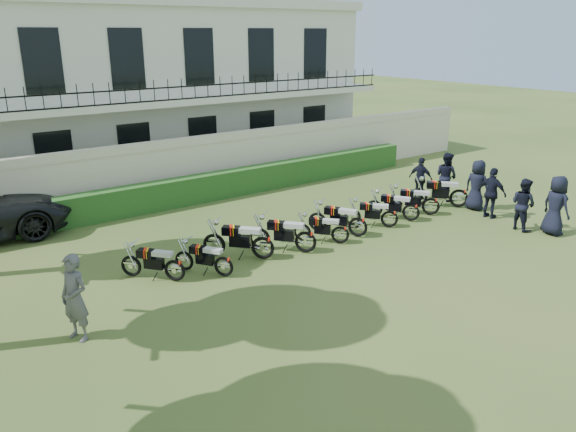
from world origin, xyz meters
The scene contains 21 objects.
ground centered at (0.00, 0.00, 0.00)m, with size 100.00×100.00×0.00m, color #335020.
perimeter_wall centered at (0.00, 8.00, 1.17)m, with size 30.00×0.35×2.30m.
hedge centered at (1.00, 7.20, 0.50)m, with size 18.00×0.60×1.00m, color #1A491A.
building centered at (0.00, 13.96, 3.71)m, with size 20.40×9.60×7.40m.
motorcycle_0 centered at (-4.07, 1.25, 0.45)m, with size 1.21×1.43×0.97m.
motorcycle_1 centered at (-2.93, 0.76, 0.43)m, with size 1.01×1.45×0.92m.
motorcycle_2 centered at (-1.46, 1.12, 0.52)m, with size 1.49×1.56×1.12m.
motorcycle_3 centered at (-0.20, 0.80, 0.50)m, with size 1.39×1.57×1.09m.
motorcycle_4 centered at (1.08, 0.76, 0.43)m, with size 1.17×1.33×0.92m.
motorcycle_5 centered at (1.90, 0.88, 0.49)m, with size 1.07×1.71×1.05m.
motorcycle_6 centered at (3.33, 0.91, 0.44)m, with size 1.25×1.34×0.95m.
motorcycle_7 centered at (4.38, 0.94, 0.46)m, with size 1.03×1.61×1.00m.
motorcycle_8 centered at (5.42, 0.97, 0.48)m, with size 1.28×1.53×1.04m.
motorcycle_9 centered at (6.94, 0.97, 0.52)m, with size 1.55×1.54×1.14m.
inspector centered at (-6.90, -0.13, 0.93)m, with size 0.68×0.44×1.86m, color #5C5C61.
officer_0 centered at (7.03, -2.54, 0.94)m, with size 0.92×0.60×1.88m, color black.
officer_1 centered at (6.63, -1.69, 0.84)m, with size 0.82×0.64×1.69m, color black.
officer_2 centered at (6.87, -0.38, 0.87)m, with size 1.02×0.42×1.74m, color black.
officer_3 centered at (7.25, 0.49, 0.90)m, with size 0.88×0.57×1.80m, color black.
officer_4 centered at (7.39, 1.95, 0.91)m, with size 0.88×0.69×1.81m, color black.
officer_5 centered at (6.69, 2.57, 0.80)m, with size 0.94×0.39×1.60m, color black.
Camera 1 is at (-9.51, -10.98, 6.08)m, focal length 35.00 mm.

